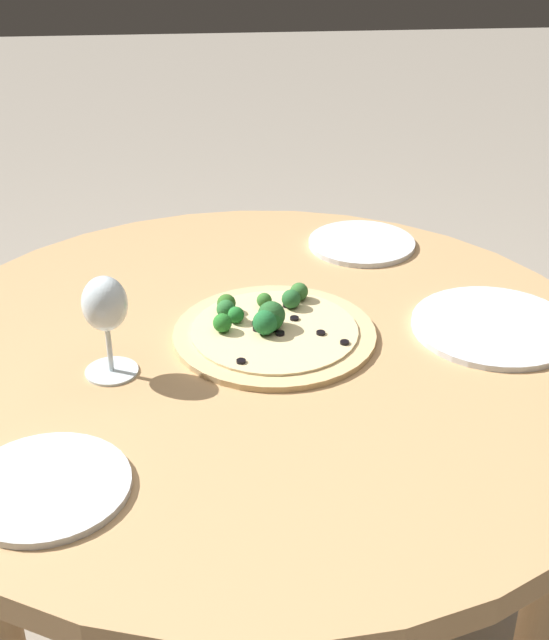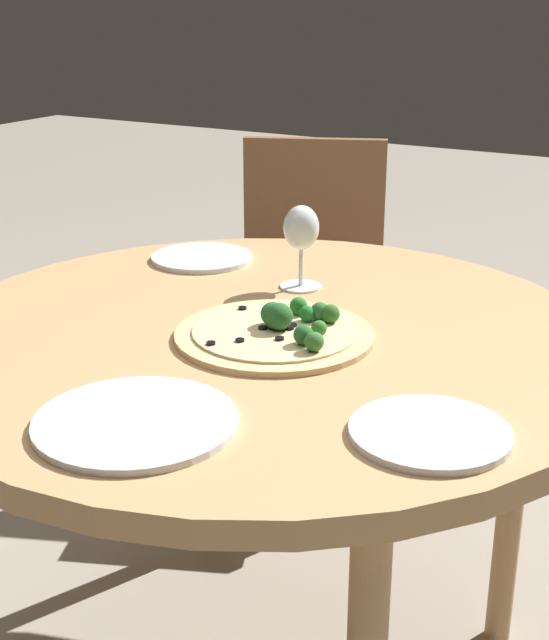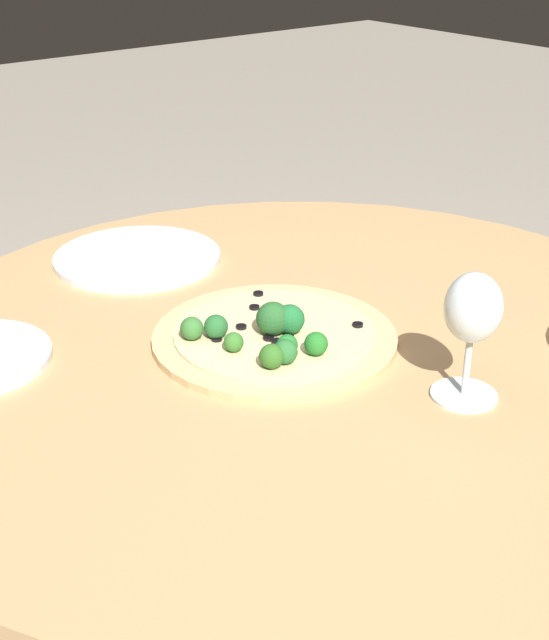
# 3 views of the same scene
# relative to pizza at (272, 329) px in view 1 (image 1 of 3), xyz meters

# --- Properties ---
(dining_table) EXTENTS (1.12, 1.12, 0.72)m
(dining_table) POSITION_rel_pizza_xyz_m (0.02, 0.04, -0.08)
(dining_table) COLOR tan
(dining_table) RESTS_ON ground_plane
(pizza) EXTENTS (0.32, 0.32, 0.06)m
(pizza) POSITION_rel_pizza_xyz_m (0.00, 0.00, 0.00)
(pizza) COLOR tan
(pizza) RESTS_ON dining_table
(wine_glass) EXTENTS (0.08, 0.08, 0.15)m
(wine_glass) POSITION_rel_pizza_xyz_m (0.24, 0.09, 0.09)
(wine_glass) COLOR silver
(wine_glass) RESTS_ON dining_table
(plate_near) EXTENTS (0.21, 0.21, 0.01)m
(plate_near) POSITION_rel_pizza_xyz_m (0.30, 0.35, -0.01)
(plate_near) COLOR silver
(plate_near) RESTS_ON dining_table
(plate_far) EXTENTS (0.26, 0.26, 0.01)m
(plate_far) POSITION_rel_pizza_xyz_m (-0.35, 0.01, -0.01)
(plate_far) COLOR silver
(plate_far) RESTS_ON dining_table
(plate_side) EXTENTS (0.20, 0.20, 0.01)m
(plate_side) POSITION_rel_pizza_xyz_m (-0.20, -0.32, -0.01)
(plate_side) COLOR silver
(plate_side) RESTS_ON dining_table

